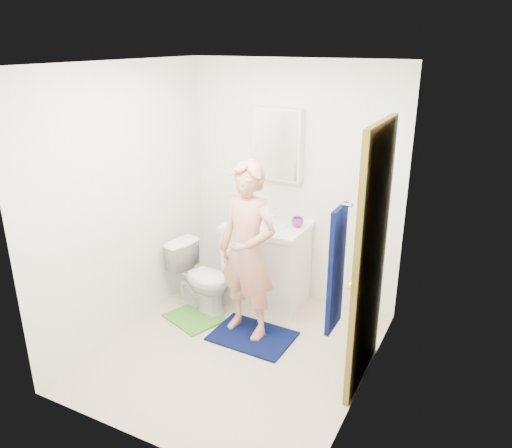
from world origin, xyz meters
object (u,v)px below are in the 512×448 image
(towel, at_px, (336,270))
(toothbrush_cup, at_px, (297,222))
(man, at_px, (248,251))
(toilet, at_px, (201,277))
(soap_dispenser, at_px, (249,214))
(medicine_cabinet, at_px, (278,144))
(vanity_cabinet, at_px, (267,266))

(towel, height_order, toothbrush_cup, towel)
(toothbrush_cup, distance_m, man, 0.72)
(toilet, distance_m, soap_dispenser, 0.79)
(soap_dispenser, distance_m, toothbrush_cup, 0.48)
(towel, bearing_deg, toothbrush_cup, 119.82)
(towel, relative_size, man, 0.50)
(medicine_cabinet, relative_size, man, 0.44)
(medicine_cabinet, xyz_separation_m, man, (0.11, -0.85, -0.78))
(medicine_cabinet, height_order, soap_dispenser, medicine_cabinet)
(toilet, bearing_deg, soap_dispenser, -33.53)
(soap_dispenser, bearing_deg, vanity_cabinet, 23.98)
(medicine_cabinet, bearing_deg, toilet, -128.86)
(medicine_cabinet, distance_m, man, 1.16)
(medicine_cabinet, distance_m, towel, 2.11)
(toilet, bearing_deg, towel, -109.92)
(vanity_cabinet, xyz_separation_m, toilet, (-0.52, -0.42, -0.06))
(vanity_cabinet, distance_m, toilet, 0.67)
(soap_dispenser, relative_size, toothbrush_cup, 1.74)
(vanity_cabinet, distance_m, towel, 2.08)
(vanity_cabinet, xyz_separation_m, toothbrush_cup, (0.29, 0.07, 0.50))
(vanity_cabinet, relative_size, medicine_cabinet, 1.14)
(toilet, height_order, soap_dispenser, soap_dispenser)
(vanity_cabinet, bearing_deg, toothbrush_cup, 13.78)
(medicine_cabinet, bearing_deg, man, -82.43)
(vanity_cabinet, xyz_separation_m, soap_dispenser, (-0.17, -0.07, 0.55))
(toothbrush_cup, height_order, man, man)
(towel, relative_size, toothbrush_cup, 6.95)
(soap_dispenser, height_order, toothbrush_cup, soap_dispenser)
(medicine_cabinet, xyz_separation_m, soap_dispenser, (-0.17, -0.30, -0.65))
(vanity_cabinet, bearing_deg, towel, -51.53)
(vanity_cabinet, distance_m, toothbrush_cup, 0.58)
(vanity_cabinet, height_order, medicine_cabinet, medicine_cabinet)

